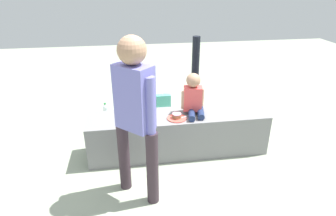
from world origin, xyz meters
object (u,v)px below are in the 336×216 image
water_bottle_near_gift (106,110)px  water_bottle_far_side (138,102)px  adult_standing (135,108)px  cake_plate (177,117)px  cake_box_white (116,119)px  gift_bag (163,102)px  child_seated (193,96)px  handbag_black_leather (142,110)px

water_bottle_near_gift → water_bottle_far_side: (0.51, 0.23, 0.00)m
adult_standing → water_bottle_near_gift: (-0.40, 1.78, -0.84)m
cake_plate → water_bottle_far_side: 1.52m
water_bottle_near_gift → cake_box_white: (0.16, -0.22, -0.05)m
cake_plate → water_bottle_far_side: (-0.37, 1.42, -0.41)m
cake_plate → gift_bag: (0.03, 1.34, -0.39)m
gift_bag → water_bottle_near_gift: (-0.91, -0.14, -0.02)m
child_seated → cake_box_white: (-0.93, 0.86, -0.66)m
water_bottle_near_gift → water_bottle_far_side: size_ratio=1.00×
water_bottle_near_gift → handbag_black_leather: size_ratio=0.69×
child_seated → gift_bag: (-0.18, 1.22, -0.59)m
child_seated → cake_box_white: size_ratio=1.66×
child_seated → cake_box_white: child_seated is taller
water_bottle_far_side → cake_box_white: 0.57m
adult_standing → water_bottle_near_gift: size_ratio=6.94×
gift_bag → water_bottle_near_gift: bearing=-170.9°
cake_box_white → handbag_black_leather: (0.39, 0.14, 0.06)m
adult_standing → cake_plate: 0.87m
adult_standing → handbag_black_leather: adult_standing is taller
child_seated → cake_box_white: 1.43m
cake_box_white → water_bottle_far_side: bearing=51.9°
cake_box_white → handbag_black_leather: size_ratio=0.89×
cake_plate → cake_box_white: bearing=126.5°
water_bottle_far_side → cake_plate: bearing=-75.3°
adult_standing → handbag_black_leather: size_ratio=4.76×
cake_box_white → handbag_black_leather: 0.42m
gift_bag → handbag_black_leather: size_ratio=0.87×
child_seated → cake_plate: bearing=-152.4°
gift_bag → cake_plate: bearing=-91.2°
water_bottle_near_gift → handbag_black_leather: (0.55, -0.07, 0.01)m
water_bottle_far_side → handbag_black_leather: 0.30m
cake_plate → adult_standing: bearing=-128.9°
water_bottle_near_gift → handbag_black_leather: handbag_black_leather is taller
cake_plate → cake_box_white: 1.30m
cake_box_white → handbag_black_leather: handbag_black_leather is taller
child_seated → cake_plate: child_seated is taller
water_bottle_far_side → water_bottle_near_gift: bearing=-155.8°
child_seated → adult_standing: adult_standing is taller
water_bottle_near_gift → handbag_black_leather: 0.55m
adult_standing → cake_plate: bearing=51.1°
water_bottle_far_side → child_seated: bearing=-66.0°
water_bottle_far_side → adult_standing: bearing=-93.1°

